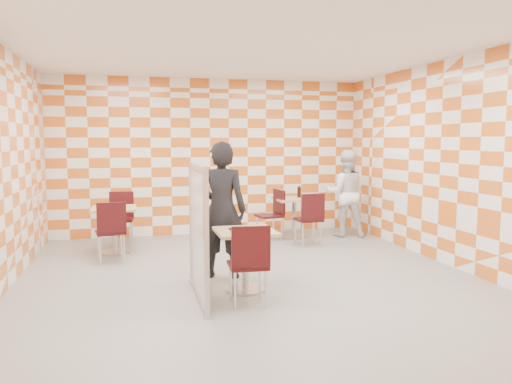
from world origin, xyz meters
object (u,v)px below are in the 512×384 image
chair_empty_far (121,214)px  man_dark (222,210)px  man_white (346,193)px  sport_bottle (281,193)px  chair_main_front (249,259)px  partition (198,232)px  second_table (294,211)px  empty_table (114,222)px  chair_empty_near (111,227)px  chair_second_front (310,215)px  main_table (245,250)px  soda_bottle (299,192)px  chair_second_side (274,210)px

chair_empty_far → man_dark: bearing=-61.7°
man_white → sport_bottle: 1.23m
chair_main_front → partition: bearing=140.1°
second_table → man_dark: 2.97m
empty_table → chair_empty_near: (-0.02, -0.67, 0.04)m
empty_table → chair_second_front: size_ratio=0.81×
second_table → chair_empty_near: (-3.25, -1.19, 0.04)m
chair_empty_far → chair_empty_near: bearing=-95.1°
empty_table → partition: size_ratio=0.48×
main_table → man_white: size_ratio=0.46×
partition → sport_bottle: (2.01, 3.35, 0.05)m
soda_bottle → chair_second_front: bearing=-95.8°
chair_main_front → man_white: 4.48m
second_table → chair_second_front: 0.79m
main_table → partition: (-0.60, -0.20, 0.28)m
second_table → man_white: (1.00, -0.08, 0.31)m
empty_table → sport_bottle: (3.02, 0.66, 0.33)m
man_white → sport_bottle: size_ratio=8.22×
empty_table → man_white: 4.26m
chair_main_front → chair_second_front: size_ratio=1.00×
second_table → sport_bottle: 0.42m
main_table → second_table: size_ratio=1.00×
chair_empty_far → man_dark: 2.86m
chair_second_side → sport_bottle: size_ratio=4.62×
main_table → chair_second_side: (1.19, 2.91, 0.04)m
man_dark → soda_bottle: bearing=-109.8°
chair_empty_far → man_white: (4.13, -0.24, 0.28)m
partition → chair_second_front: bearing=47.1°
second_table → soda_bottle: (0.12, 0.08, 0.34)m
chair_main_front → sport_bottle: bearing=68.2°
chair_second_front → sport_bottle: sport_bottle is taller
main_table → partition: partition is taller
chair_second_side → man_white: size_ratio=0.56×
empty_table → soda_bottle: size_ratio=3.26×
main_table → man_dark: 0.80m
main_table → soda_bottle: (1.74, 3.09, 0.34)m
man_white → soda_bottle: bearing=7.0°
chair_main_front → sport_bottle: 4.07m
man_dark → partition: bearing=82.5°
empty_table → chair_empty_far: size_ratio=0.81×
chair_second_front → chair_empty_near: (-3.29, -0.40, 0.00)m
second_table → man_white: size_ratio=0.46×
man_white → chair_main_front: bearing=70.1°
partition → sport_bottle: bearing=59.1°
partition → man_white: size_ratio=0.94×
man_white → sport_bottle: bearing=6.9°
man_white → chair_empty_near: bearing=32.0°
empty_table → sport_bottle: bearing=12.4°
chair_main_front → second_table: bearing=64.7°
empty_table → man_white: (4.23, 0.44, 0.31)m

